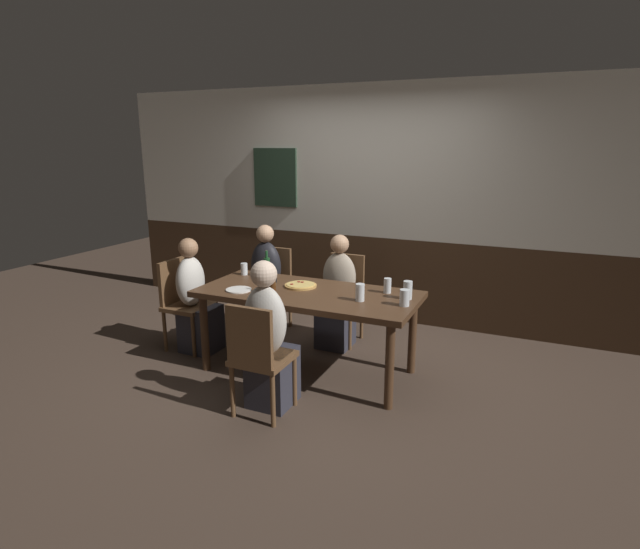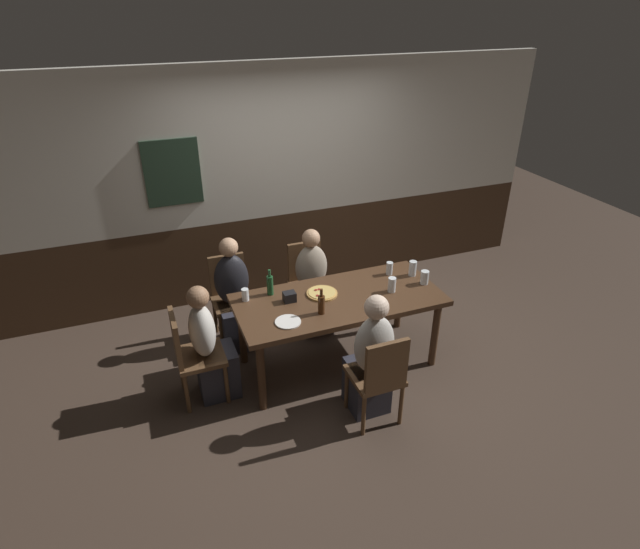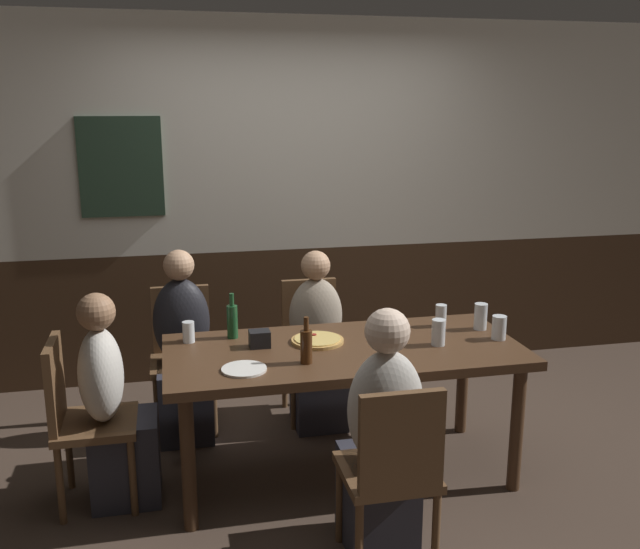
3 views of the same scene
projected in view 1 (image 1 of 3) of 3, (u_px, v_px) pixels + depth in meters
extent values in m
plane|color=#423328|center=(308.00, 371.00, 4.55)|extent=(12.00, 12.00, 0.00)
cube|color=#3D2819|center=(369.00, 276.00, 5.88)|extent=(6.40, 0.10, 0.95)
cube|color=beige|center=(372.00, 162.00, 5.56)|extent=(6.40, 0.10, 1.65)
cube|color=#233828|center=(275.00, 178.00, 6.01)|extent=(0.56, 0.03, 0.68)
cube|color=#472D1C|center=(308.00, 294.00, 4.37)|extent=(1.89, 0.86, 0.05)
cylinder|color=#472D1C|center=(205.00, 333.00, 4.49)|extent=(0.07, 0.07, 0.69)
cylinder|color=#472D1C|center=(389.00, 367.00, 3.82)|extent=(0.07, 0.07, 0.69)
cylinder|color=#472D1C|center=(247.00, 310.00, 5.10)|extent=(0.07, 0.07, 0.69)
cylinder|color=#472D1C|center=(412.00, 336.00, 4.43)|extent=(0.07, 0.07, 0.69)
cube|color=brown|center=(269.00, 292.00, 5.45)|extent=(0.40, 0.40, 0.04)
cube|color=brown|center=(276.00, 267.00, 5.55)|extent=(0.36, 0.04, 0.43)
cylinder|color=brown|center=(275.00, 318.00, 5.28)|extent=(0.04, 0.04, 0.41)
cylinder|color=brown|center=(247.00, 314.00, 5.42)|extent=(0.04, 0.04, 0.41)
cylinder|color=brown|center=(290.00, 309.00, 5.58)|extent=(0.04, 0.04, 0.41)
cylinder|color=brown|center=(263.00, 305.00, 5.72)|extent=(0.04, 0.04, 0.41)
cube|color=brown|center=(341.00, 301.00, 5.12)|extent=(0.40, 0.40, 0.04)
cube|color=brown|center=(347.00, 275.00, 5.22)|extent=(0.36, 0.04, 0.43)
cylinder|color=brown|center=(350.00, 330.00, 4.96)|extent=(0.04, 0.04, 0.41)
cylinder|color=brown|center=(318.00, 325.00, 5.09)|extent=(0.04, 0.04, 0.41)
cylinder|color=brown|center=(362.00, 319.00, 5.26)|extent=(0.04, 0.04, 0.41)
cylinder|color=brown|center=(331.00, 315.00, 5.39)|extent=(0.04, 0.04, 0.41)
cube|color=brown|center=(189.00, 307.00, 4.95)|extent=(0.40, 0.40, 0.04)
cube|color=brown|center=(172.00, 281.00, 4.96)|extent=(0.04, 0.36, 0.43)
cylinder|color=brown|center=(215.00, 325.00, 5.09)|extent=(0.04, 0.04, 0.41)
cylinder|color=brown|center=(193.00, 337.00, 4.79)|extent=(0.04, 0.04, 0.41)
cylinder|color=brown|center=(187.00, 321.00, 5.22)|extent=(0.04, 0.04, 0.41)
cylinder|color=brown|center=(165.00, 331.00, 4.92)|extent=(0.04, 0.04, 0.41)
cube|color=brown|center=(263.00, 358.00, 3.76)|extent=(0.40, 0.40, 0.04)
cube|color=brown|center=(249.00, 337.00, 3.54)|extent=(0.36, 0.04, 0.43)
cylinder|color=brown|center=(256.00, 373.00, 4.03)|extent=(0.04, 0.04, 0.41)
cylinder|color=brown|center=(295.00, 381.00, 3.90)|extent=(0.04, 0.04, 0.41)
cylinder|color=brown|center=(232.00, 391.00, 3.73)|extent=(0.04, 0.04, 0.41)
cylinder|color=brown|center=(273.00, 401.00, 3.60)|extent=(0.04, 0.04, 0.41)
cube|color=#2D2D38|center=(263.00, 313.00, 5.38)|extent=(0.32, 0.34, 0.45)
ellipsoid|color=black|center=(266.00, 266.00, 5.34)|extent=(0.34, 0.22, 0.53)
sphere|color=tan|center=(265.00, 234.00, 5.25)|extent=(0.18, 0.18, 0.18)
cube|color=#2D2D38|center=(335.00, 324.00, 5.05)|extent=(0.32, 0.34, 0.45)
ellipsoid|color=tan|center=(339.00, 277.00, 5.01)|extent=(0.34, 0.22, 0.49)
sphere|color=tan|center=(340.00, 244.00, 4.93)|extent=(0.18, 0.18, 0.18)
cube|color=#2D2D38|center=(201.00, 328.00, 4.95)|extent=(0.34, 0.32, 0.45)
ellipsoid|color=beige|center=(190.00, 281.00, 4.86)|extent=(0.22, 0.34, 0.48)
sphere|color=#936B4C|center=(188.00, 248.00, 4.78)|extent=(0.19, 0.19, 0.19)
cube|color=#2D2D38|center=(273.00, 376.00, 3.93)|extent=(0.32, 0.34, 0.45)
ellipsoid|color=beige|center=(265.00, 320.00, 3.72)|extent=(0.34, 0.22, 0.53)
sphere|color=beige|center=(264.00, 274.00, 3.63)|extent=(0.20, 0.20, 0.20)
cylinder|color=tan|center=(301.00, 286.00, 4.50)|extent=(0.29, 0.29, 0.02)
cylinder|color=#DBB760|center=(301.00, 284.00, 4.50)|extent=(0.25, 0.25, 0.01)
cylinder|color=maroon|center=(292.00, 284.00, 4.48)|extent=(0.03, 0.03, 0.00)
cylinder|color=maroon|center=(302.00, 282.00, 4.55)|extent=(0.03, 0.03, 0.00)
cylinder|color=maroon|center=(299.00, 282.00, 4.56)|extent=(0.03, 0.03, 0.00)
cylinder|color=silver|center=(408.00, 290.00, 4.13)|extent=(0.07, 0.07, 0.15)
cylinder|color=#C6842D|center=(408.00, 293.00, 4.13)|extent=(0.07, 0.07, 0.10)
cylinder|color=silver|center=(405.00, 298.00, 3.96)|extent=(0.08, 0.08, 0.13)
cylinder|color=#C6842D|center=(404.00, 300.00, 3.96)|extent=(0.07, 0.07, 0.10)
cylinder|color=silver|center=(360.00, 292.00, 4.08)|extent=(0.07, 0.07, 0.14)
cylinder|color=#C6842D|center=(360.00, 294.00, 4.08)|extent=(0.06, 0.06, 0.12)
cylinder|color=silver|center=(244.00, 269.00, 4.90)|extent=(0.06, 0.06, 0.11)
cylinder|color=silver|center=(244.00, 271.00, 4.90)|extent=(0.06, 0.06, 0.07)
cylinder|color=silver|center=(387.00, 286.00, 4.30)|extent=(0.06, 0.06, 0.13)
cylinder|color=gold|center=(387.00, 288.00, 4.30)|extent=(0.06, 0.06, 0.09)
cylinder|color=#194723|center=(267.00, 267.00, 4.81)|extent=(0.06, 0.06, 0.18)
cylinder|color=#194723|center=(266.00, 254.00, 4.78)|extent=(0.03, 0.03, 0.07)
cylinder|color=#42230F|center=(272.00, 284.00, 4.27)|extent=(0.06, 0.06, 0.17)
cylinder|color=#42230F|center=(272.00, 270.00, 4.24)|extent=(0.03, 0.03, 0.07)
cylinder|color=white|center=(239.00, 290.00, 4.39)|extent=(0.22, 0.22, 0.01)
cube|color=black|center=(269.00, 278.00, 4.61)|extent=(0.11, 0.09, 0.09)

